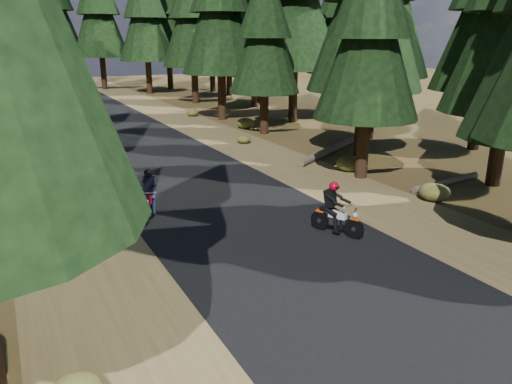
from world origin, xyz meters
TOP-DOWN VIEW (x-y plane):
  - ground at (0.00, 0.00)m, footprint 120.00×120.00m
  - road at (0.00, 5.00)m, footprint 6.00×100.00m
  - shoulder_l at (-4.60, 5.00)m, footprint 3.20×100.00m
  - shoulder_r at (4.60, 5.00)m, footprint 3.20×100.00m
  - log_near at (7.29, 8.34)m, footprint 5.12×3.31m
  - log_far at (8.13, 2.21)m, footprint 3.58×0.67m
  - understory_shrubs at (2.76, 6.09)m, footprint 13.23×32.16m
  - rider_lead at (1.80, 0.20)m, footprint 1.13×1.69m
  - rider_follow at (-2.37, 3.78)m, footprint 1.13×1.69m

SIDE VIEW (x-z plane):
  - ground at x=0.00m, z-range 0.00..0.00m
  - shoulder_l at x=-4.60m, z-range 0.00..0.01m
  - shoulder_r at x=4.60m, z-range 0.00..0.01m
  - road at x=0.00m, z-range 0.00..0.01m
  - log_far at x=8.13m, z-range 0.00..0.24m
  - log_near at x=7.29m, z-range 0.00..0.32m
  - understory_shrubs at x=2.76m, z-range -0.04..0.58m
  - rider_lead at x=1.80m, z-range -0.24..1.22m
  - rider_follow at x=-2.37m, z-range -0.24..1.22m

